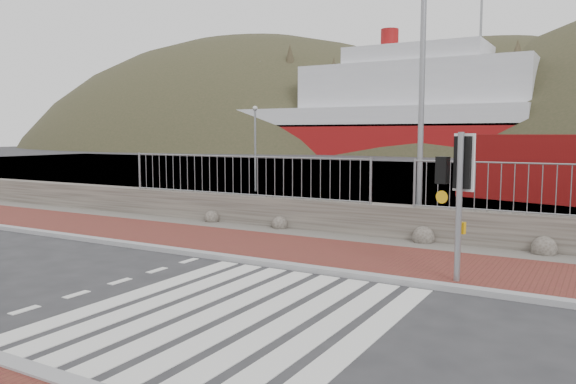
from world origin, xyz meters
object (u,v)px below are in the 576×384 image
Objects in this scene: ferry at (370,115)px; streetlight at (428,55)px; shipping_container at (545,167)px; traffic_signal_far at (458,174)px.

ferry is 5.77× the size of streetlight.
shipping_container is at bearing 62.11° from streetlight.
streetlight reaches higher than shipping_container.
streetlight is at bearing -67.10° from ferry.
traffic_signal_far is (27.19, -64.46, -3.31)m from ferry.
streetlight is (-1.95, 4.71, 2.83)m from traffic_signal_far.
traffic_signal_far is 15.39m from shipping_container.
traffic_signal_far is at bearing -84.80° from streetlight.
ferry is 70.04m from traffic_signal_far.
ferry reaches higher than traffic_signal_far.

